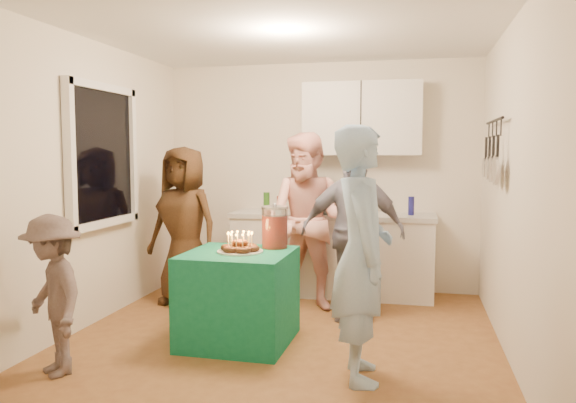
% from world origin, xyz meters
% --- Properties ---
extents(floor, '(4.00, 4.00, 0.00)m').
position_xyz_m(floor, '(0.00, 0.00, 0.00)').
color(floor, brown).
rests_on(floor, ground).
extents(ceiling, '(4.00, 4.00, 0.00)m').
position_xyz_m(ceiling, '(0.00, 0.00, 2.60)').
color(ceiling, white).
rests_on(ceiling, floor).
extents(back_wall, '(3.60, 3.60, 0.00)m').
position_xyz_m(back_wall, '(0.00, 2.00, 1.30)').
color(back_wall, silver).
rests_on(back_wall, floor).
extents(left_wall, '(4.00, 4.00, 0.00)m').
position_xyz_m(left_wall, '(-1.80, 0.00, 1.30)').
color(left_wall, silver).
rests_on(left_wall, floor).
extents(right_wall, '(4.00, 4.00, 0.00)m').
position_xyz_m(right_wall, '(1.80, 0.00, 1.30)').
color(right_wall, silver).
rests_on(right_wall, floor).
extents(window_night, '(0.04, 1.00, 1.20)m').
position_xyz_m(window_night, '(-1.77, 0.30, 1.55)').
color(window_night, black).
rests_on(window_night, left_wall).
extents(counter, '(2.20, 0.58, 0.86)m').
position_xyz_m(counter, '(0.20, 1.70, 0.43)').
color(counter, white).
rests_on(counter, floor).
extents(countertop, '(2.24, 0.62, 0.05)m').
position_xyz_m(countertop, '(0.20, 1.70, 0.89)').
color(countertop, beige).
rests_on(countertop, counter).
extents(upper_cabinet, '(1.30, 0.30, 0.80)m').
position_xyz_m(upper_cabinet, '(0.50, 1.85, 1.95)').
color(upper_cabinet, white).
rests_on(upper_cabinet, back_wall).
extents(pot_rack, '(0.12, 1.00, 0.60)m').
position_xyz_m(pot_rack, '(1.72, 0.70, 1.60)').
color(pot_rack, black).
rests_on(pot_rack, right_wall).
extents(microwave, '(0.59, 0.43, 0.31)m').
position_xyz_m(microwave, '(0.25, 1.70, 1.06)').
color(microwave, white).
rests_on(microwave, countertop).
extents(party_table, '(0.87, 0.87, 0.76)m').
position_xyz_m(party_table, '(-0.33, -0.06, 0.38)').
color(party_table, '#11714A').
rests_on(party_table, floor).
extents(donut_cake, '(0.38, 0.38, 0.18)m').
position_xyz_m(donut_cake, '(-0.31, -0.07, 0.85)').
color(donut_cake, '#381C0C').
rests_on(donut_cake, party_table).
extents(punch_jar, '(0.22, 0.22, 0.34)m').
position_xyz_m(punch_jar, '(-0.08, 0.20, 0.93)').
color(punch_jar, red).
rests_on(punch_jar, party_table).
extents(man_birthday, '(0.55, 0.72, 1.77)m').
position_xyz_m(man_birthday, '(0.73, -0.59, 0.88)').
color(man_birthday, '#A0C4E9').
rests_on(man_birthday, floor).
extents(woman_back_left, '(0.90, 0.68, 1.64)m').
position_xyz_m(woman_back_left, '(-1.25, 0.99, 0.82)').
color(woman_back_left, brown).
rests_on(woman_back_left, floor).
extents(woman_back_center, '(0.98, 0.83, 1.78)m').
position_xyz_m(woman_back_center, '(0.05, 1.07, 0.89)').
color(woman_back_center, '#FF8E85').
rests_on(woman_back_center, floor).
extents(woman_back_right, '(1.02, 0.51, 1.66)m').
position_xyz_m(woman_back_right, '(0.52, 0.84, 0.83)').
color(woman_back_right, '#130F35').
rests_on(woman_back_right, floor).
extents(child_near_left, '(0.85, 0.79, 1.15)m').
position_xyz_m(child_near_left, '(-1.40, -1.00, 0.57)').
color(child_near_left, '#4E403E').
rests_on(child_near_left, floor).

